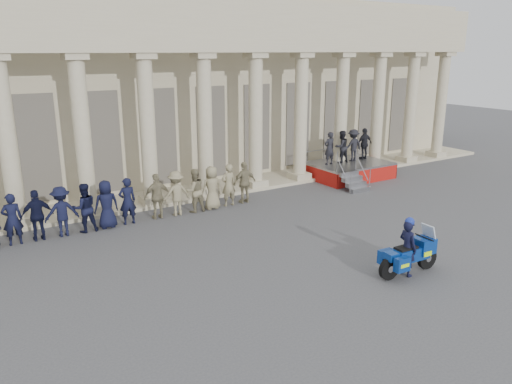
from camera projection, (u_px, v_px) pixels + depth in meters
The scene contains 6 objects.
ground at pixel (286, 265), 15.36m from camera, with size 90.00×90.00×0.00m, color #404042.
building at pixel (124, 87), 26.13m from camera, with size 40.00×12.50×9.00m.
officer_rank at pixel (76, 209), 17.83m from camera, with size 14.85×0.69×1.81m.
reviewing_stand at pixel (350, 153), 25.60m from camera, with size 4.01×3.91×2.46m.
motorcycle at pixel (410, 254), 14.63m from camera, with size 2.22×0.91×1.42m.
rider at pixel (408, 246), 14.49m from camera, with size 0.43×0.64×1.78m.
Camera 1 is at (-8.32, -11.49, 6.38)m, focal length 35.00 mm.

